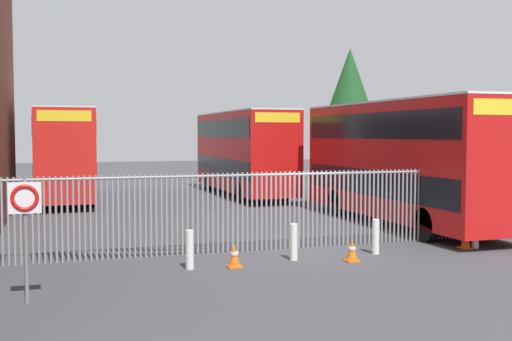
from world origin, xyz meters
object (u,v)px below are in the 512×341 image
(traffic_cone_near_kerb, at_px, (352,250))
(traffic_cone_mid_forecourt, at_px, (234,256))
(double_decker_bus_near_gate, at_px, (401,157))
(bollard_near_left, at_px, (190,250))
(double_decker_bus_far_back, at_px, (63,151))
(bollard_far_right, at_px, (475,232))
(bollard_near_right, at_px, (376,237))
(bollard_center_front, at_px, (294,242))
(traffic_cone_by_gate, at_px, (466,238))
(speed_limit_sign_post, at_px, (25,212))
(double_decker_bus_behind_fence_right, at_px, (243,150))
(double_decker_bus_behind_fence_left, at_px, (420,153))

(traffic_cone_near_kerb, bearing_deg, traffic_cone_mid_forecourt, 175.04)
(double_decker_bus_near_gate, xyz_separation_m, bollard_near_left, (-8.74, -4.93, -1.95))
(double_decker_bus_far_back, height_order, bollard_far_right, double_decker_bus_far_back)
(double_decker_bus_far_back, bearing_deg, traffic_cone_near_kerb, -68.82)
(bollard_near_right, bearing_deg, double_decker_bus_far_back, 115.04)
(bollard_near_left, bearing_deg, traffic_cone_near_kerb, -5.47)
(double_decker_bus_far_back, bearing_deg, double_decker_bus_near_gate, -47.05)
(bollard_near_left, xyz_separation_m, bollard_center_front, (2.77, 0.20, 0.00))
(double_decker_bus_near_gate, bearing_deg, bollard_near_left, -150.58)
(double_decker_bus_far_back, xyz_separation_m, bollard_near_left, (2.67, -17.18, -1.95))
(double_decker_bus_far_back, distance_m, bollard_near_right, 18.72)
(bollard_near_left, distance_m, bollard_far_right, 8.31)
(traffic_cone_mid_forecourt, bearing_deg, traffic_cone_by_gate, 2.96)
(bollard_far_right, height_order, speed_limit_sign_post, speed_limit_sign_post)
(double_decker_bus_behind_fence_right, distance_m, bollard_center_front, 17.16)
(double_decker_bus_near_gate, height_order, speed_limit_sign_post, double_decker_bus_near_gate)
(double_decker_bus_far_back, distance_m, bollard_far_right, 20.35)
(double_decker_bus_behind_fence_left, xyz_separation_m, double_decker_bus_far_back, (-15.06, 7.81, 0.00))
(double_decker_bus_behind_fence_left, bearing_deg, traffic_cone_by_gate, -115.45)
(double_decker_bus_near_gate, xyz_separation_m, bollard_far_right, (-0.43, -4.76, -1.95))
(double_decker_bus_far_back, xyz_separation_m, bollard_far_right, (10.98, -17.02, -1.95))
(double_decker_bus_near_gate, relative_size, bollard_far_right, 11.38)
(bollard_near_left, bearing_deg, speed_limit_sign_post, -149.98)
(double_decker_bus_near_gate, height_order, double_decker_bus_far_back, same)
(bollard_near_right, xyz_separation_m, traffic_cone_by_gate, (2.82, -0.09, -0.19))
(traffic_cone_near_kerb, bearing_deg, double_decker_bus_behind_fence_left, 49.83)
(double_decker_bus_near_gate, relative_size, bollard_near_right, 11.38)
(bollard_near_left, distance_m, traffic_cone_by_gate, 8.04)
(double_decker_bus_near_gate, xyz_separation_m, traffic_cone_by_gate, (-0.70, -4.70, -2.13))
(double_decker_bus_behind_fence_left, height_order, double_decker_bus_far_back, same)
(double_decker_bus_far_back, xyz_separation_m, traffic_cone_near_kerb, (6.81, -17.58, -2.13))
(double_decker_bus_near_gate, xyz_separation_m, bollard_near_right, (-3.53, -4.61, -1.95))
(double_decker_bus_near_gate, xyz_separation_m, double_decker_bus_behind_fence_right, (-2.32, 11.93, 0.00))
(double_decker_bus_behind_fence_right, bearing_deg, bollard_near_right, -94.17)
(traffic_cone_by_gate, xyz_separation_m, speed_limit_sign_post, (-11.63, -2.31, 1.49))
(traffic_cone_near_kerb, bearing_deg, bollard_near_right, 33.66)
(double_decker_bus_near_gate, bearing_deg, traffic_cone_by_gate, -98.53)
(bollard_far_right, height_order, traffic_cone_near_kerb, bollard_far_right)
(bollard_far_right, xyz_separation_m, traffic_cone_near_kerb, (-4.17, -0.56, -0.19))
(bollard_center_front, bearing_deg, double_decker_bus_behind_fence_left, 43.65)
(traffic_cone_mid_forecourt, relative_size, traffic_cone_near_kerb, 1.00)
(bollard_far_right, bearing_deg, double_decker_bus_behind_fence_right, 96.47)
(double_decker_bus_behind_fence_left, bearing_deg, double_decker_bus_behind_fence_right, 128.57)
(bollard_far_right, relative_size, traffic_cone_by_gate, 1.61)
(double_decker_bus_far_back, height_order, bollard_center_front, double_decker_bus_far_back)
(double_decker_bus_far_back, height_order, speed_limit_sign_post, double_decker_bus_far_back)
(double_decker_bus_near_gate, height_order, bollard_center_front, double_decker_bus_near_gate)
(double_decker_bus_behind_fence_right, bearing_deg, bollard_far_right, -83.53)
(bollard_far_right, bearing_deg, double_decker_bus_near_gate, 84.85)
(double_decker_bus_behind_fence_right, relative_size, double_decker_bus_far_back, 1.00)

